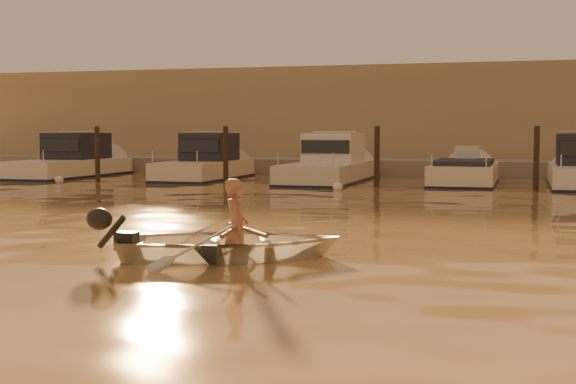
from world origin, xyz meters
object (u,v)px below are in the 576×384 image
(dinghy, at_px, (230,243))
(moored_boat_3, at_px, (464,178))
(moored_boat_2, at_px, (329,164))
(person, at_px, (236,229))
(waterfront_building, at_px, (430,119))
(moored_boat_1, at_px, (204,163))
(moored_boat_0, at_px, (68,161))

(dinghy, distance_m, moored_boat_3, 17.43)
(moored_boat_2, bearing_deg, person, -80.81)
(moored_boat_3, distance_m, waterfront_building, 11.48)
(moored_boat_1, distance_m, moored_boat_3, 9.70)
(moored_boat_1, bearing_deg, dinghy, -66.33)
(dinghy, relative_size, moored_boat_3, 0.54)
(moored_boat_0, bearing_deg, moored_boat_1, 0.00)
(dinghy, height_order, waterfront_building, waterfront_building)
(moored_boat_1, distance_m, waterfront_building, 13.28)
(person, xyz_separation_m, moored_boat_1, (-7.68, 17.26, 0.19))
(moored_boat_3, height_order, waterfront_building, waterfront_building)
(moored_boat_1, bearing_deg, moored_boat_2, 0.00)
(waterfront_building, bearing_deg, dinghy, -89.26)
(dinghy, height_order, moored_boat_1, moored_boat_1)
(dinghy, bearing_deg, moored_boat_1, 1.23)
(person, height_order, moored_boat_2, moored_boat_2)
(moored_boat_3, bearing_deg, dinghy, -96.93)
(moored_boat_2, bearing_deg, waterfront_building, 78.01)
(moored_boat_3, bearing_deg, person, -96.65)
(dinghy, relative_size, moored_boat_0, 0.45)
(moored_boat_2, relative_size, moored_boat_3, 1.27)
(dinghy, relative_size, person, 2.22)
(moored_boat_2, height_order, waterfront_building, waterfront_building)
(person, bearing_deg, moored_boat_0, 15.67)
(dinghy, xyz_separation_m, moored_boat_1, (-7.58, 17.30, 0.41))
(moored_boat_2, xyz_separation_m, waterfront_building, (2.34, 11.00, 1.77))
(moored_boat_0, xyz_separation_m, moored_boat_3, (15.55, 0.00, -0.40))
(person, bearing_deg, waterfront_building, -21.52)
(person, xyz_separation_m, moored_boat_2, (-2.79, 17.26, 0.19))
(dinghy, distance_m, moored_boat_2, 17.51)
(dinghy, xyz_separation_m, moored_boat_3, (2.10, 17.30, 0.01))
(moored_boat_3, bearing_deg, waterfront_building, 102.65)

